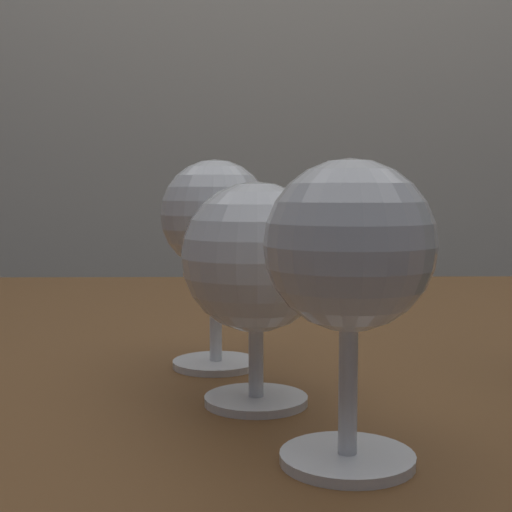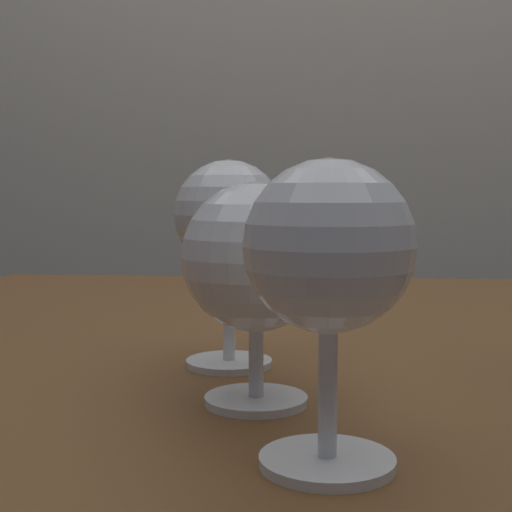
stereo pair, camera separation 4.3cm
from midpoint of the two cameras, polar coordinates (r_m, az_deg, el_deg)
back_wall at (r=1.93m, az=2.26°, el=16.85°), size 5.00×0.08×2.60m
dining_table at (r=0.70m, az=8.01°, el=-14.77°), size 1.11×0.88×0.78m
wine_glass_port at (r=0.34m, az=3.68°, el=-0.00°), size 0.08×0.08×0.14m
wine_glass_chardonnay at (r=0.43m, az=-2.86°, el=-0.36°), size 0.09×0.09×0.13m
wine_glass_white at (r=0.53m, az=-5.56°, el=2.73°), size 0.08×0.08×0.15m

